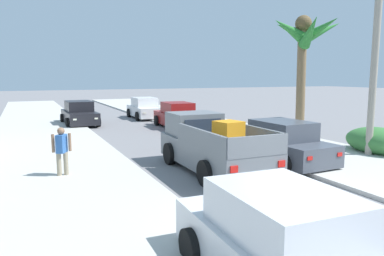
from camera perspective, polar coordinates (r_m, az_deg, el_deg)
ground_plane at (r=8.90m, az=17.53°, el=-12.83°), size 160.00×160.00×0.00m
sidewalk_left at (r=18.38m, az=-21.58°, el=-2.09°), size 4.99×60.00×0.12m
sidewalk_right at (r=21.14m, az=5.35°, el=-0.29°), size 4.99×60.00×0.12m
curb_left at (r=18.47m, az=-18.19°, el=-1.91°), size 0.16×60.00×0.10m
curb_right at (r=20.62m, az=2.72°, el=-0.50°), size 0.16×60.00×0.10m
pickup_truck at (r=12.29m, az=2.99°, el=-2.86°), size 2.27×5.23×1.80m
car_left_near at (r=24.62m, az=-17.02°, el=2.10°), size 2.11×4.30×1.54m
car_right_near at (r=27.54m, az=-7.32°, el=2.98°), size 2.12×4.30×1.54m
car_left_mid at (r=5.61m, az=14.20°, el=-17.58°), size 2.14×4.31×1.54m
car_right_mid at (r=13.65m, az=13.57°, el=-2.32°), size 2.14×4.31×1.54m
car_left_far at (r=22.42m, az=-2.32°, el=1.90°), size 2.19×4.33×1.54m
palm_tree_left_fore at (r=18.98m, az=17.08°, el=12.78°), size 3.84×3.60×5.99m
utility_pole at (r=15.53m, az=26.62°, el=12.43°), size 1.80×0.26×8.61m
hedge_bush at (r=16.39m, az=26.85°, el=-1.83°), size 1.80×2.80×1.10m
pedestrian at (r=11.82m, az=-19.50°, el=-3.15°), size 0.57×0.44×1.59m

